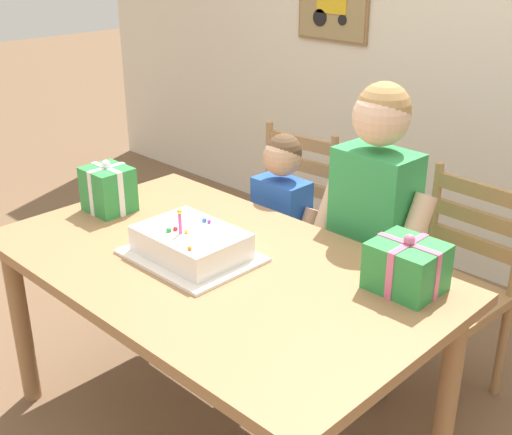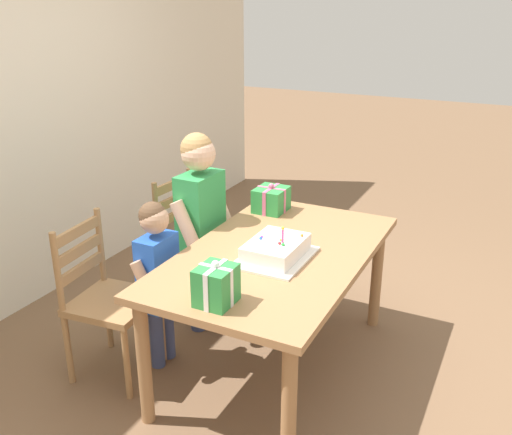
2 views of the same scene
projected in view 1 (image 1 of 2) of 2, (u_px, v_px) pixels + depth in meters
ground_plane at (219, 433)px, 2.53m from camera, size 20.00×20.00×0.00m
back_wall at (495, 36)px, 3.27m from camera, size 6.40×0.11×2.60m
dining_table at (214, 285)px, 2.27m from camera, size 1.59×0.94×0.74m
birthday_cake at (191, 244)px, 2.25m from camera, size 0.44×0.34×0.19m
gift_box_red_large at (407, 266)px, 2.04m from camera, size 0.22×0.20×0.19m
gift_box_beside_cake at (108, 189)px, 2.61m from camera, size 0.18×0.17×0.22m
chair_left at (281, 226)px, 3.19m from camera, size 0.46×0.46×0.92m
chair_right at (448, 290)px, 2.61m from camera, size 0.44×0.44×0.92m
child_older at (373, 216)px, 2.48m from camera, size 0.47×0.27×1.30m
child_younger at (281, 223)px, 2.86m from camera, size 0.36×0.21×1.01m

